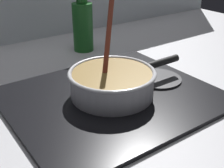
{
  "coord_description": "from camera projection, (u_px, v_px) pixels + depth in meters",
  "views": [
    {
      "loc": [
        -0.36,
        -0.45,
        0.41
      ],
      "look_at": [
        0.06,
        0.15,
        0.05
      ],
      "focal_mm": 47.55,
      "sensor_mm": 36.0,
      "label": 1
    }
  ],
  "objects": [
    {
      "name": "cooking_pan",
      "position": [
        112.0,
        82.0,
        0.81
      ],
      "size": [
        0.37,
        0.24,
        0.3
      ],
      "color": "silver",
      "rests_on": "hob_plate"
    },
    {
      "name": "burner_ring",
      "position": [
        112.0,
        94.0,
        0.83
      ],
      "size": [
        0.21,
        0.21,
        0.01
      ],
      "primitive_type": "torus",
      "color": "#592D0C",
      "rests_on": "hob_plate"
    },
    {
      "name": "sauce_bottle",
      "position": [
        83.0,
        25.0,
        1.15
      ],
      "size": [
        0.08,
        0.08,
        0.24
      ],
      "color": "#19591E",
      "rests_on": "ground"
    },
    {
      "name": "spare_burner",
      "position": [
        158.0,
        79.0,
        0.92
      ],
      "size": [
        0.15,
        0.15,
        0.01
      ],
      "primitive_type": "cylinder",
      "color": "#262628",
      "rests_on": "hob_plate"
    },
    {
      "name": "ground",
      "position": [
        128.0,
        137.0,
        0.71
      ],
      "size": [
        2.4,
        1.6,
        0.04
      ],
      "primitive_type": "cube",
      "color": "#B7B7BC"
    },
    {
      "name": "hob_plate",
      "position": [
        112.0,
        97.0,
        0.83
      ],
      "size": [
        0.56,
        0.48,
        0.01
      ],
      "primitive_type": "cube",
      "color": "black",
      "rests_on": "ground"
    }
  ]
}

